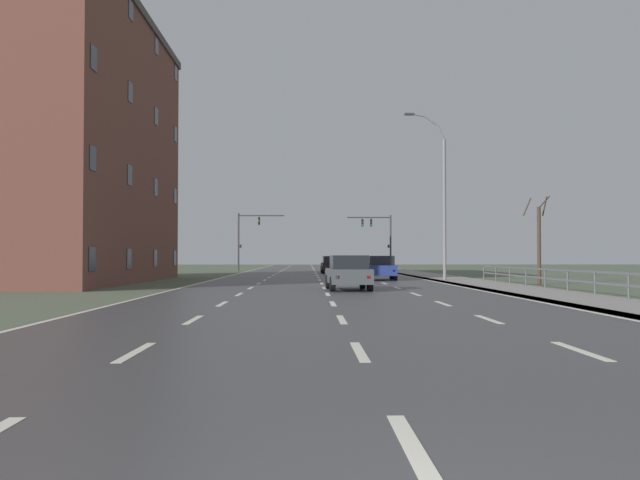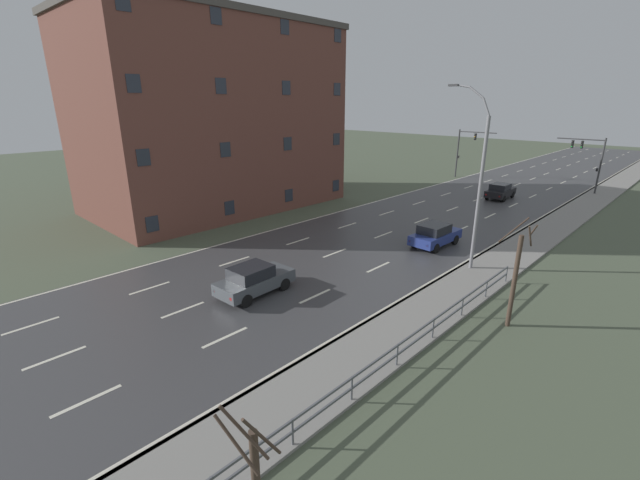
% 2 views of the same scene
% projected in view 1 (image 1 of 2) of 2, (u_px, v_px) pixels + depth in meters
% --- Properties ---
extents(ground_plane, '(160.00, 160.00, 0.12)m').
position_uv_depth(ground_plane, '(318.00, 277.00, 51.19)').
color(ground_plane, '#4C5642').
extents(road_asphalt_strip, '(14.00, 120.00, 0.03)m').
position_uv_depth(road_asphalt_strip, '(316.00, 273.00, 63.18)').
color(road_asphalt_strip, '#3D3D3F').
rests_on(road_asphalt_strip, ground).
extents(sidewalk_right, '(3.00, 120.00, 0.12)m').
position_uv_depth(sidewalk_right, '(405.00, 272.00, 63.35)').
color(sidewalk_right, gray).
rests_on(sidewalk_right, ground).
extents(guardrail, '(0.07, 34.17, 1.00)m').
position_uv_depth(guardrail, '(611.00, 280.00, 23.71)').
color(guardrail, '#515459').
rests_on(guardrail, ground).
extents(street_lamp_midground, '(2.53, 0.24, 10.37)m').
position_uv_depth(street_lamp_midground, '(442.00, 199.00, 41.36)').
color(street_lamp_midground, slate).
rests_on(street_lamp_midground, ground).
extents(traffic_signal_right, '(4.60, 0.36, 5.85)m').
position_uv_depth(traffic_signal_right, '(380.00, 233.00, 70.31)').
color(traffic_signal_right, '#38383A').
rests_on(traffic_signal_right, ground).
extents(traffic_signal_left, '(4.80, 0.36, 6.03)m').
position_uv_depth(traffic_signal_left, '(247.00, 233.00, 69.95)').
color(traffic_signal_left, '#38383A').
rests_on(traffic_signal_left, ground).
extents(car_far_right, '(1.94, 4.15, 1.57)m').
position_uv_depth(car_far_right, '(381.00, 268.00, 43.50)').
color(car_far_right, navy).
rests_on(car_far_right, ground).
extents(car_near_left, '(1.97, 4.17, 1.57)m').
position_uv_depth(car_near_left, '(348.00, 272.00, 30.30)').
color(car_near_left, '#474C51').
rests_on(car_near_left, ground).
extents(car_far_left, '(1.93, 4.15, 1.57)m').
position_uv_depth(car_far_left, '(332.00, 265.00, 61.10)').
color(car_far_left, black).
rests_on(car_far_left, ground).
extents(brick_building, '(12.99, 21.82, 16.11)m').
position_uv_depth(brick_building, '(35.00, 145.00, 39.76)').
color(brick_building, brown).
rests_on(brick_building, ground).
extents(bare_tree_mid, '(1.48, 1.34, 4.80)m').
position_uv_depth(bare_tree_mid, '(539.00, 242.00, 36.36)').
color(bare_tree_mid, '#423328').
rests_on(bare_tree_mid, ground).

